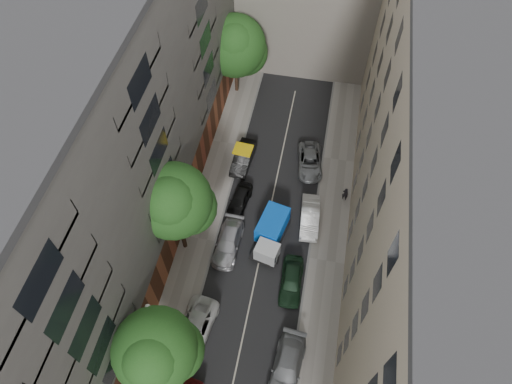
% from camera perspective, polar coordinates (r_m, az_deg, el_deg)
% --- Properties ---
extents(ground, '(120.00, 120.00, 0.00)m').
position_cam_1_polar(ground, '(38.88, 0.68, -7.27)').
color(ground, '#4C4C49').
rests_on(ground, ground).
extents(road_surface, '(8.00, 44.00, 0.02)m').
position_cam_1_polar(road_surface, '(38.87, 0.68, -7.26)').
color(road_surface, black).
rests_on(road_surface, ground).
extents(sidewalk_left, '(3.00, 44.00, 0.15)m').
position_cam_1_polar(sidewalk_left, '(39.63, -7.20, -5.80)').
color(sidewalk_left, gray).
rests_on(sidewalk_left, ground).
extents(sidewalk_right, '(3.00, 44.00, 0.15)m').
position_cam_1_polar(sidewalk_right, '(38.78, 8.78, -8.53)').
color(sidewalk_right, gray).
rests_on(sidewalk_right, ground).
extents(building_left, '(8.00, 44.00, 20.00)m').
position_cam_1_polar(building_left, '(33.33, -18.12, 4.38)').
color(building_left, '#4F4C4A').
rests_on(building_left, ground).
extents(building_right, '(8.00, 44.00, 20.00)m').
position_cam_1_polar(building_right, '(31.26, 21.10, -1.73)').
color(building_right, tan).
rests_on(building_right, ground).
extents(tarp_truck, '(2.88, 5.25, 2.27)m').
position_cam_1_polar(tarp_truck, '(38.25, 1.88, -5.15)').
color(tarp_truck, black).
rests_on(tarp_truck, ground).
extents(car_left_2, '(2.91, 5.34, 1.42)m').
position_cam_1_polar(car_left_2, '(35.80, -7.68, -16.58)').
color(car_left_2, silver).
rests_on(car_left_2, ground).
extents(car_left_3, '(2.11, 4.92, 1.41)m').
position_cam_1_polar(car_left_3, '(38.49, -3.49, -6.31)').
color(car_left_3, '#B7B6BB').
rests_on(car_left_3, ground).
extents(car_left_4, '(1.99, 3.92, 1.28)m').
position_cam_1_polar(car_left_4, '(40.79, -2.05, -0.93)').
color(car_left_4, black).
rests_on(car_left_4, ground).
extents(car_left_5, '(1.89, 4.58, 1.47)m').
position_cam_1_polar(car_left_5, '(43.54, -1.59, 4.34)').
color(car_left_5, black).
rests_on(car_left_5, ground).
extents(car_right_1, '(2.49, 5.29, 1.49)m').
position_cam_1_polar(car_right_1, '(34.78, 3.89, -21.04)').
color(car_right_1, slate).
rests_on(car_right_1, ground).
extents(car_right_2, '(1.93, 4.44, 1.49)m').
position_cam_1_polar(car_right_2, '(36.96, 4.45, -10.99)').
color(car_right_2, black).
rests_on(car_right_2, ground).
extents(car_right_3, '(1.90, 4.60, 1.48)m').
position_cam_1_polar(car_right_3, '(39.92, 6.75, -3.11)').
color(car_right_3, silver).
rests_on(car_right_3, ground).
extents(car_right_4, '(2.92, 5.07, 1.33)m').
position_cam_1_polar(car_right_4, '(43.61, 6.73, 3.82)').
color(car_right_4, slate).
rests_on(car_right_4, ground).
extents(tree_near, '(5.57, 5.34, 8.58)m').
position_cam_1_polar(tree_near, '(30.37, -12.32, -18.96)').
color(tree_near, '#382619').
rests_on(tree_near, sidewalk_left).
extents(tree_mid, '(5.97, 5.79, 9.97)m').
position_cam_1_polar(tree_mid, '(33.64, -10.15, -1.44)').
color(tree_mid, '#382619').
rests_on(tree_mid, sidewalk_left).
extents(tree_far, '(6.34, 6.22, 8.83)m').
position_cam_1_polar(tree_far, '(47.19, -2.57, 17.55)').
color(tree_far, '#382619').
rests_on(tree_far, sidewalk_left).
extents(lamp_post, '(0.36, 0.36, 7.14)m').
position_cam_1_polar(lamp_post, '(32.41, -12.48, -15.48)').
color(lamp_post, '#185532').
rests_on(lamp_post, sidewalk_left).
extents(pedestrian, '(0.65, 0.53, 1.55)m').
position_cam_1_polar(pedestrian, '(41.52, 11.10, -0.24)').
color(pedestrian, black).
rests_on(pedestrian, sidewalk_right).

